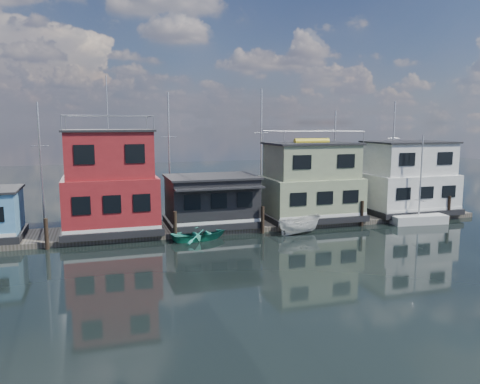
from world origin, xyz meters
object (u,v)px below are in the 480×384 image
object	(u,v)px
houseboat_red	(110,184)
houseboat_green	(311,183)
dinghy_teal	(200,234)
day_sailer	(418,219)
houseboat_white	(407,179)
motorboat	(300,225)
houseboat_dark	(211,200)

from	to	relation	value
houseboat_red	houseboat_green	xyz separation A→B (m)	(17.00, 0.00, -0.55)
houseboat_green	dinghy_teal	size ratio (longest dim) A/B	1.97
dinghy_teal	day_sailer	bearing A→B (deg)	-98.87
houseboat_white	motorboat	bearing A→B (deg)	-163.03
houseboat_white	dinghy_teal	distance (m)	21.21
houseboat_red	houseboat_dark	bearing A→B (deg)	-0.14
houseboat_green	motorboat	xyz separation A→B (m)	(-2.77, -3.90, -2.82)
houseboat_green	houseboat_dark	bearing A→B (deg)	-179.88
houseboat_green	day_sailer	size ratio (longest dim) A/B	1.09
houseboat_red	houseboat_dark	xyz separation A→B (m)	(8.00, -0.02, -1.69)
houseboat_white	day_sailer	size ratio (longest dim) A/B	1.09
houseboat_red	houseboat_dark	size ratio (longest dim) A/B	1.60
houseboat_red	motorboat	distance (m)	15.13
houseboat_red	dinghy_teal	world-z (taller)	houseboat_red
houseboat_green	day_sailer	xyz separation A→B (m)	(8.83, -3.36, -3.11)
houseboat_red	houseboat_white	distance (m)	27.01
dinghy_teal	houseboat_red	bearing A→B (deg)	53.68
day_sailer	houseboat_green	bearing A→B (deg)	164.29
houseboat_green	houseboat_white	world-z (taller)	houseboat_green
motorboat	day_sailer	distance (m)	11.61
houseboat_red	dinghy_teal	bearing A→B (deg)	-27.65
houseboat_red	dinghy_teal	distance (m)	7.98
motorboat	houseboat_dark	bearing A→B (deg)	50.46
dinghy_teal	houseboat_dark	bearing A→B (deg)	-36.46
houseboat_green	houseboat_red	bearing A→B (deg)	-180.00
houseboat_green	day_sailer	distance (m)	9.94
motorboat	houseboat_white	bearing A→B (deg)	-80.69
houseboat_green	dinghy_teal	distance (m)	11.64
houseboat_red	houseboat_green	world-z (taller)	houseboat_red
motorboat	day_sailer	world-z (taller)	day_sailer
houseboat_green	dinghy_teal	xyz separation A→B (m)	(-10.72, -3.29, -3.11)
day_sailer	dinghy_teal	bearing A→B (deg)	-175.09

